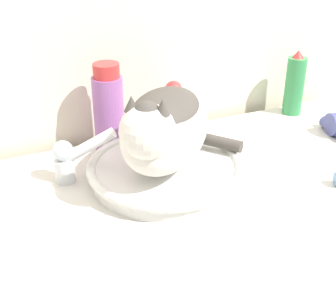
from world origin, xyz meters
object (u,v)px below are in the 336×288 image
at_px(cat, 164,126).
at_px(spray_bottle_trigger, 295,85).
at_px(faucet, 71,157).
at_px(mouthwash_bottle, 109,110).
at_px(deodorant_stick, 174,109).

relative_size(cat, spray_bottle_trigger, 1.84).
bearing_deg(spray_bottle_trigger, faucet, -170.61).
distance_m(cat, mouthwash_bottle, 0.21).
height_order(deodorant_stick, spray_bottle_trigger, spray_bottle_trigger).
bearing_deg(spray_bottle_trigger, mouthwash_bottle, 180.00).
height_order(deodorant_stick, mouthwash_bottle, mouthwash_bottle).
xyz_separation_m(faucet, mouthwash_bottle, (0.12, 0.11, 0.05)).
bearing_deg(faucet, mouthwash_bottle, 64.92).
height_order(faucet, deodorant_stick, deodorant_stick).
relative_size(deodorant_stick, mouthwash_bottle, 0.70).
bearing_deg(mouthwash_bottle, cat, -74.59).
bearing_deg(faucet, spray_bottle_trigger, 32.19).
relative_size(faucet, mouthwash_bottle, 0.61).
bearing_deg(deodorant_stick, spray_bottle_trigger, 0.00).
bearing_deg(cat, spray_bottle_trigger, 152.23).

